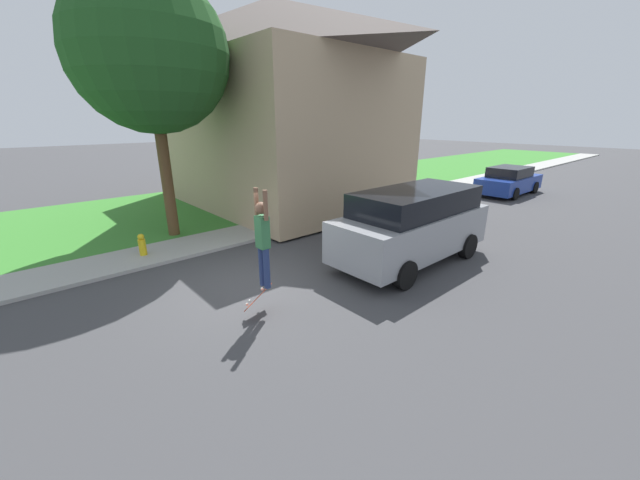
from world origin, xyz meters
TOP-DOWN VIEW (x-y plane):
  - ground_plane at (0.00, 0.00)m, footprint 120.00×120.00m
  - lawn at (-8.00, 6.00)m, footprint 10.00×80.00m
  - sidewalk at (-3.60, 6.00)m, footprint 1.80×80.00m
  - house at (-7.27, 5.94)m, footprint 11.46×8.18m
  - lawn_tree_near at (-5.05, 0.03)m, footprint 4.60×4.60m
  - suv_parked at (1.65, 4.19)m, footprint 2.09×4.88m
  - car_down_street at (-0.52, 16.14)m, footprint 1.94×4.38m
  - skateboarder at (1.29, -0.39)m, footprint 0.41×0.23m
  - skateboard at (1.25, -0.55)m, footprint 0.38×0.75m
  - fire_hydrant at (-3.60, -1.38)m, footprint 0.20×0.20m

SIDE VIEW (x-z plane):
  - ground_plane at x=0.00m, z-range 0.00..0.00m
  - lawn at x=-8.00m, z-range 0.00..0.08m
  - sidewalk at x=-3.60m, z-range 0.00..0.10m
  - skateboard at x=1.25m, z-range 0.18..0.57m
  - fire_hydrant at x=-3.60m, z-range 0.09..0.73m
  - car_down_street at x=-0.52m, z-range -0.02..1.42m
  - suv_parked at x=1.65m, z-range 0.08..2.13m
  - skateboarder at x=1.29m, z-range 0.61..2.63m
  - house at x=-7.27m, z-range 0.24..8.80m
  - lawn_tree_near at x=-5.05m, z-range 1.70..9.58m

